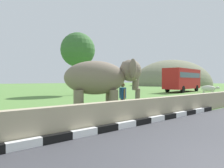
{
  "coord_description": "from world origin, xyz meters",
  "views": [
    {
      "loc": [
        -4.03,
        -1.55,
        1.79
      ],
      "look_at": [
        2.18,
        6.16,
        1.6
      ],
      "focal_mm": 31.73,
      "sensor_mm": 36.0,
      "label": 1
    }
  ],
  "objects": [
    {
      "name": "bus_red",
      "position": [
        23.57,
        15.34,
        2.08
      ],
      "size": [
        8.98,
        3.9,
        3.5
      ],
      "color": "#B21E1E",
      "rests_on": "ground_plane"
    },
    {
      "name": "hill_east",
      "position": [
        55.0,
        38.53,
        0.0
      ],
      "size": [
        30.33,
        24.26,
        17.48
      ],
      "color": "#74765C",
      "rests_on": "ground_plane"
    },
    {
      "name": "tree_distant",
      "position": [
        7.71,
        19.56,
        5.41
      ],
      "size": [
        4.12,
        4.12,
        7.49
      ],
      "color": "brown",
      "rests_on": "ground_plane"
    },
    {
      "name": "striped_curb",
      "position": [
        -0.35,
        3.86,
        0.12
      ],
      "size": [
        16.2,
        0.2,
        0.24
      ],
      "color": "white",
      "rests_on": "ground_plane"
    },
    {
      "name": "barrier_parapet",
      "position": [
        2.0,
        4.16,
        0.5
      ],
      "size": [
        28.0,
        0.36,
        1.0
      ],
      "primitive_type": "cube",
      "color": "tan",
      "rests_on": "ground_plane"
    },
    {
      "name": "cow_near",
      "position": [
        17.21,
        8.37,
        0.87
      ],
      "size": [
        0.78,
        1.92,
        1.23
      ],
      "color": "beige",
      "rests_on": "ground_plane"
    },
    {
      "name": "elephant",
      "position": [
        1.91,
        6.6,
        1.87
      ],
      "size": [
        4.01,
        3.28,
        2.88
      ],
      "color": "#7E6F5E",
      "rests_on": "ground_plane"
    },
    {
      "name": "person_handler",
      "position": [
        3.01,
        6.28,
        0.93
      ],
      "size": [
        0.36,
        0.64,
        1.66
      ],
      "color": "navy",
      "rests_on": "ground_plane"
    }
  ]
}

